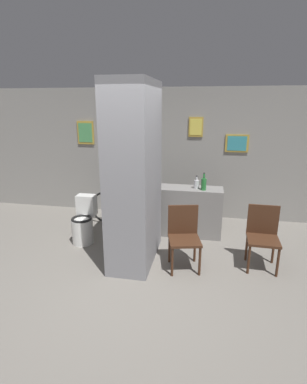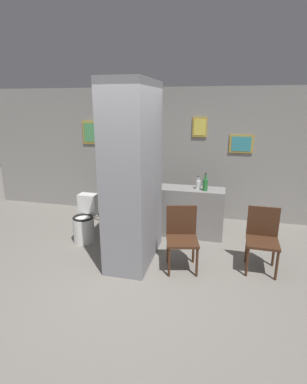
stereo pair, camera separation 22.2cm
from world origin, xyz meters
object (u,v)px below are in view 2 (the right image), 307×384
(chair_near_pillar, at_px, (182,235))
(bottle_tall, at_px, (205,184))
(toilet, at_px, (85,222))
(chair_by_doorway, at_px, (262,236))
(bicycle, at_px, (133,208))

(chair_near_pillar, relative_size, bottle_tall, 2.84)
(toilet, relative_size, chair_by_doorway, 0.87)
(chair_by_doorway, relative_size, bottle_tall, 2.84)
(toilet, distance_m, chair_by_doorway, 2.87)
(chair_by_doorway, bearing_deg, bicycle, 154.82)
(chair_by_doorway, xyz_separation_m, bottle_tall, (-0.88, 0.83, 0.49))
(chair_near_pillar, height_order, bottle_tall, bottle_tall)
(chair_by_doorway, bearing_deg, toilet, 176.11)
(chair_by_doorway, xyz_separation_m, bicycle, (-2.27, 1.14, -0.16))
(chair_near_pillar, relative_size, bicycle, 0.55)
(chair_near_pillar, distance_m, bottle_tall, 1.18)
(chair_by_doorway, bearing_deg, bottle_tall, 138.07)
(chair_by_doorway, distance_m, bottle_tall, 1.31)
(chair_near_pillar, xyz_separation_m, chair_by_doorway, (1.11, 0.22, 0.00))
(chair_near_pillar, relative_size, chair_by_doorway, 1.00)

